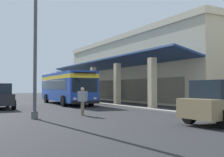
{
  "coord_description": "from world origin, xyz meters",
  "views": [
    {
      "loc": [
        31.31,
        -6.82,
        1.64
      ],
      "look_at": [
        6.36,
        6.34,
        2.59
      ],
      "focal_mm": 44.54,
      "sensor_mm": 36.0,
      "label": 1
    }
  ],
  "objects_px": {
    "lot_light_pole": "(35,36)",
    "pedestrian": "(83,100)",
    "transit_bus": "(66,86)",
    "potted_palm": "(75,93)"
  },
  "relations": [
    {
      "from": "lot_light_pole",
      "to": "pedestrian",
      "type": "bearing_deg",
      "value": 99.45
    },
    {
      "from": "transit_bus",
      "to": "pedestrian",
      "type": "bearing_deg",
      "value": -13.64
    },
    {
      "from": "potted_palm",
      "to": "lot_light_pole",
      "type": "distance_m",
      "value": 24.17
    },
    {
      "from": "transit_bus",
      "to": "pedestrian",
      "type": "xyz_separation_m",
      "value": [
        11.61,
        -2.82,
        -0.92
      ]
    },
    {
      "from": "transit_bus",
      "to": "pedestrian",
      "type": "height_order",
      "value": "transit_bus"
    },
    {
      "from": "transit_bus",
      "to": "lot_light_pole",
      "type": "bearing_deg",
      "value": -25.32
    },
    {
      "from": "pedestrian",
      "to": "transit_bus",
      "type": "bearing_deg",
      "value": 166.36
    },
    {
      "from": "transit_bus",
      "to": "lot_light_pole",
      "type": "distance_m",
      "value": 13.61
    },
    {
      "from": "potted_palm",
      "to": "pedestrian",
      "type": "bearing_deg",
      "value": -19.24
    },
    {
      "from": "transit_bus",
      "to": "potted_palm",
      "type": "xyz_separation_m",
      "value": [
        -9.51,
        4.55,
        -0.9
      ]
    }
  ]
}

